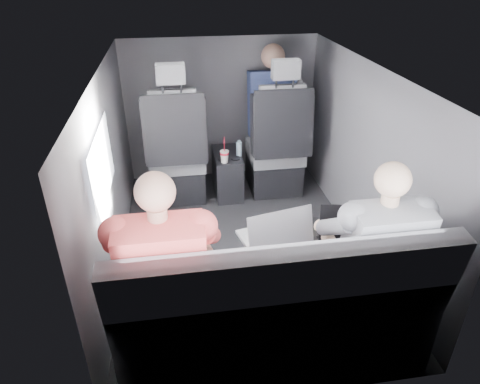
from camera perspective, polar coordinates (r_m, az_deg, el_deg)
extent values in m
plane|color=black|center=(3.34, 0.34, -7.31)|extent=(2.60, 2.60, 0.00)
plane|color=#B2B2AD|center=(2.76, 0.43, 15.88)|extent=(2.60, 2.60, 0.00)
cube|color=#56565B|center=(2.99, -16.92, 1.85)|extent=(0.02, 2.60, 1.35)
cube|color=#56565B|center=(3.24, 16.32, 4.12)|extent=(0.02, 2.60, 1.35)
cube|color=#56565B|center=(4.18, -2.56, 10.89)|extent=(1.80, 0.02, 1.35)
cube|color=#56565B|center=(1.93, 6.83, -13.82)|extent=(1.80, 0.02, 1.35)
cube|color=white|center=(2.62, -17.85, 3.28)|extent=(0.02, 0.75, 0.42)
cube|color=black|center=(3.63, 5.77, 10.00)|extent=(0.35, 0.11, 0.59)
cube|color=black|center=(4.01, -8.15, 1.64)|extent=(0.46, 0.48, 0.30)
cube|color=slate|center=(3.89, -8.38, 4.51)|extent=(0.48, 0.46, 0.14)
cube|color=slate|center=(3.57, -8.71, 8.59)|extent=(0.38, 0.18, 0.61)
cube|color=black|center=(3.59, -12.21, 7.85)|extent=(0.08, 0.21, 0.53)
cube|color=black|center=(3.58, -5.13, 8.40)|extent=(0.08, 0.21, 0.53)
cube|color=black|center=(3.51, -8.67, 8.07)|extent=(0.50, 0.11, 0.58)
cube|color=slate|center=(3.40, -9.26, 15.31)|extent=(0.22, 0.10, 0.15)
cube|color=black|center=(4.11, 4.48, 2.55)|extent=(0.46, 0.48, 0.30)
cube|color=slate|center=(3.99, 4.67, 5.38)|extent=(0.48, 0.46, 0.14)
cube|color=slate|center=(3.68, 5.62, 9.41)|extent=(0.38, 0.18, 0.61)
cube|color=black|center=(3.64, 2.19, 8.82)|extent=(0.08, 0.21, 0.53)
cube|color=black|center=(3.75, 8.90, 9.09)|extent=(0.08, 0.21, 0.53)
cube|color=black|center=(3.62, 5.86, 8.92)|extent=(0.50, 0.11, 0.58)
cube|color=slate|center=(3.52, 6.14, 15.96)|extent=(0.22, 0.10, 0.15)
cube|color=black|center=(3.98, -1.70, 2.50)|extent=(0.24, 0.48, 0.40)
cylinder|color=black|center=(3.77, -2.26, 4.42)|extent=(0.09, 0.09, 0.01)
cylinder|color=black|center=(3.79, -0.60, 4.53)|extent=(0.09, 0.09, 0.01)
cube|color=slate|center=(2.44, 4.41, -17.17)|extent=(1.60, 0.50, 0.45)
cube|color=slate|center=(1.96, 6.45, -12.74)|extent=(1.60, 0.17, 0.47)
cylinder|color=red|center=(3.69, -2.10, 5.19)|extent=(0.08, 0.08, 0.02)
cylinder|color=white|center=(3.68, -2.10, 5.44)|extent=(0.08, 0.08, 0.01)
cylinder|color=red|center=(3.66, -2.12, 6.41)|extent=(0.01, 0.01, 0.13)
cylinder|color=#A0C0D9|center=(3.82, -0.14, 5.74)|extent=(0.05, 0.05, 0.13)
cylinder|color=#A0C0D9|center=(3.79, -0.14, 6.76)|extent=(0.03, 0.03, 0.02)
cube|color=white|center=(2.33, -10.40, -8.22)|extent=(0.35, 0.26, 0.02)
cube|color=silver|center=(2.31, -10.43, -8.23)|extent=(0.28, 0.15, 0.00)
cube|color=white|center=(2.38, -10.42, -6.96)|extent=(0.10, 0.06, 0.00)
cube|color=white|center=(2.13, -10.71, -8.03)|extent=(0.34, 0.09, 0.23)
cube|color=silver|center=(2.14, -10.70, -7.96)|extent=(0.30, 0.07, 0.20)
cube|color=silver|center=(2.43, 4.51, -5.95)|extent=(0.41, 0.33, 0.02)
cube|color=silver|center=(2.41, 4.60, -5.94)|extent=(0.32, 0.20, 0.00)
cube|color=silver|center=(2.48, 4.13, -4.75)|extent=(0.12, 0.08, 0.00)
cube|color=silver|center=(2.23, 5.55, -5.55)|extent=(0.37, 0.15, 0.24)
cube|color=silver|center=(2.24, 5.51, -5.50)|extent=(0.33, 0.13, 0.21)
cube|color=black|center=(2.54, 13.19, -5.06)|extent=(0.41, 0.32, 0.02)
cube|color=black|center=(2.52, 13.34, -5.04)|extent=(0.32, 0.20, 0.00)
cube|color=black|center=(2.59, 12.64, -3.95)|extent=(0.12, 0.08, 0.00)
cube|color=black|center=(2.35, 14.88, -4.59)|extent=(0.37, 0.15, 0.24)
cube|color=silver|center=(2.35, 14.81, -4.54)|extent=(0.32, 0.12, 0.20)
cube|color=#38383D|center=(2.29, -12.40, -11.56)|extent=(0.14, 0.42, 0.13)
cube|color=#38383D|center=(2.28, -7.01, -11.20)|extent=(0.14, 0.42, 0.13)
cube|color=#38383D|center=(2.65, -11.57, -13.19)|extent=(0.13, 0.13, 0.45)
cube|color=#38383D|center=(2.64, -6.88, -12.87)|extent=(0.13, 0.13, 0.45)
cube|color=#E15C4A|center=(1.98, -10.23, -9.93)|extent=(0.39, 0.26, 0.52)
sphere|color=tan|center=(1.80, -11.27, 0.02)|extent=(0.17, 0.17, 0.17)
cylinder|color=tan|center=(2.27, -14.92, -7.51)|extent=(0.11, 0.27, 0.12)
cylinder|color=tan|center=(2.26, -5.13, -6.82)|extent=(0.11, 0.27, 0.12)
cube|color=navy|center=(2.44, 13.49, -9.01)|extent=(0.14, 0.41, 0.12)
cube|color=navy|center=(2.51, 17.83, -8.37)|extent=(0.14, 0.41, 0.12)
cube|color=navy|center=(2.76, 11.22, -11.02)|extent=(0.12, 0.12, 0.45)
cube|color=navy|center=(2.83, 15.16, -10.43)|extent=(0.12, 0.12, 0.45)
cube|color=gray|center=(2.20, 18.49, -7.12)|extent=(0.37, 0.25, 0.50)
sphere|color=beige|center=(2.04, 19.70, 1.56)|extent=(0.17, 0.17, 0.17)
cylinder|color=beige|center=(2.38, 11.34, -5.40)|extent=(0.10, 0.26, 0.11)
cylinder|color=beige|center=(2.53, 19.26, -4.46)|extent=(0.10, 0.26, 0.11)
cube|color=navy|center=(4.02, 4.26, 11.64)|extent=(0.42, 0.27, 0.61)
sphere|color=tan|center=(3.93, 4.43, 17.63)|extent=(0.21, 0.21, 0.21)
cube|color=navy|center=(4.17, 3.93, 8.08)|extent=(0.36, 0.42, 0.13)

